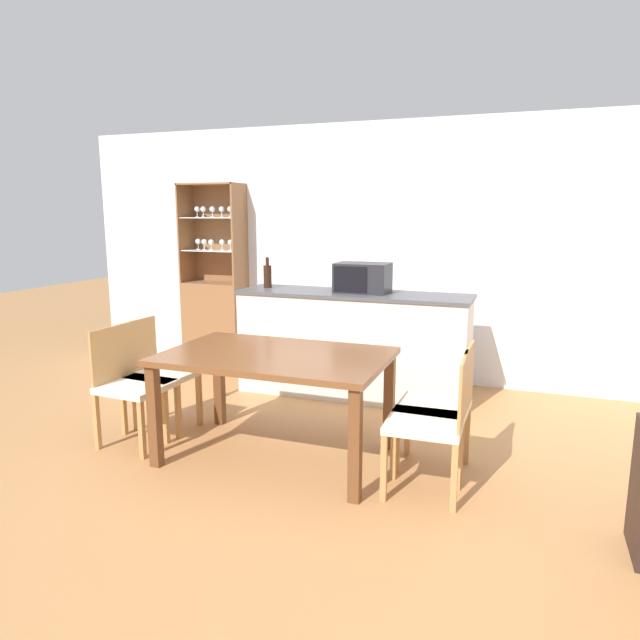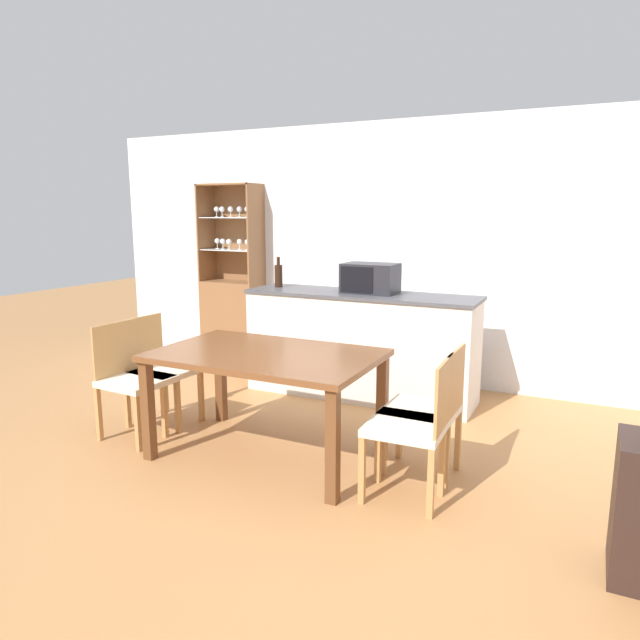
{
  "view_description": "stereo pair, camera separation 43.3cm",
  "coord_description": "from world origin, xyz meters",
  "px_view_note": "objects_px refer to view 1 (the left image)",
  "views": [
    {
      "loc": [
        1.42,
        -2.98,
        1.68
      ],
      "look_at": [
        -0.12,
        1.17,
        0.84
      ],
      "focal_mm": 32.0,
      "sensor_mm": 36.0,
      "label": 1
    },
    {
      "loc": [
        1.82,
        -2.81,
        1.68
      ],
      "look_at": [
        -0.12,
        1.17,
        0.84
      ],
      "focal_mm": 32.0,
      "sensor_mm": 36.0,
      "label": 2
    }
  ],
  "objects_px": {
    "dining_chair_side_right_near": "(432,422)",
    "dining_chair_side_left_near": "(132,384)",
    "dining_chair_side_left_far": "(156,374)",
    "microwave": "(363,278)",
    "dining_table": "(276,366)",
    "display_cabinet": "(216,310)",
    "wine_bottle": "(268,276)",
    "dining_chair_side_right_far": "(440,407)"
  },
  "relations": [
    {
      "from": "dining_chair_side_left_far",
      "to": "microwave",
      "type": "xyz_separation_m",
      "value": [
        1.26,
        1.38,
        0.65
      ]
    },
    {
      "from": "display_cabinet",
      "to": "microwave",
      "type": "bearing_deg",
      "value": -14.88
    },
    {
      "from": "dining_chair_side_right_near",
      "to": "microwave",
      "type": "distance_m",
      "value": 2.02
    },
    {
      "from": "microwave",
      "to": "dining_table",
      "type": "bearing_deg",
      "value": -96.17
    },
    {
      "from": "dining_chair_side_left_far",
      "to": "wine_bottle",
      "type": "distance_m",
      "value": 1.55
    },
    {
      "from": "display_cabinet",
      "to": "microwave",
      "type": "relative_size",
      "value": 4.15
    },
    {
      "from": "dining_chair_side_left_far",
      "to": "dining_table",
      "type": "bearing_deg",
      "value": 86.87
    },
    {
      "from": "display_cabinet",
      "to": "wine_bottle",
      "type": "xyz_separation_m",
      "value": [
        0.87,
        -0.48,
        0.47
      ]
    },
    {
      "from": "dining_chair_side_left_far",
      "to": "wine_bottle",
      "type": "xyz_separation_m",
      "value": [
        0.31,
        1.38,
        0.63
      ]
    },
    {
      "from": "display_cabinet",
      "to": "microwave",
      "type": "distance_m",
      "value": 1.94
    },
    {
      "from": "dining_chair_side_right_near",
      "to": "dining_chair_side_left_far",
      "type": "distance_m",
      "value": 2.2
    },
    {
      "from": "dining_table",
      "to": "dining_chair_side_right_far",
      "type": "height_order",
      "value": "dining_chair_side_right_far"
    },
    {
      "from": "dining_chair_side_left_near",
      "to": "microwave",
      "type": "bearing_deg",
      "value": 146.16
    },
    {
      "from": "dining_chair_side_right_far",
      "to": "display_cabinet",
      "type": "bearing_deg",
      "value": 56.65
    },
    {
      "from": "dining_chair_side_right_far",
      "to": "microwave",
      "type": "xyz_separation_m",
      "value": [
        -0.93,
        1.39,
        0.65
      ]
    },
    {
      "from": "dining_chair_side_left_near",
      "to": "dining_chair_side_right_far",
      "type": "bearing_deg",
      "value": 100.52
    },
    {
      "from": "display_cabinet",
      "to": "dining_chair_side_right_far",
      "type": "distance_m",
      "value": 3.32
    },
    {
      "from": "dining_chair_side_right_near",
      "to": "microwave",
      "type": "bearing_deg",
      "value": 27.24
    },
    {
      "from": "display_cabinet",
      "to": "dining_chair_side_left_near",
      "type": "bearing_deg",
      "value": -75.34
    },
    {
      "from": "dining_table",
      "to": "dining_chair_side_left_far",
      "type": "relative_size",
      "value": 1.75
    },
    {
      "from": "display_cabinet",
      "to": "dining_table",
      "type": "height_order",
      "value": "display_cabinet"
    },
    {
      "from": "dining_chair_side_left_far",
      "to": "microwave",
      "type": "relative_size",
      "value": 1.8
    },
    {
      "from": "dining_table",
      "to": "dining_chair_side_right_near",
      "type": "bearing_deg",
      "value": -7.44
    },
    {
      "from": "display_cabinet",
      "to": "dining_chair_side_left_near",
      "type": "distance_m",
      "value": 2.23
    },
    {
      "from": "display_cabinet",
      "to": "dining_chair_side_right_near",
      "type": "bearing_deg",
      "value": -38.14
    },
    {
      "from": "dining_chair_side_left_far",
      "to": "microwave",
      "type": "height_order",
      "value": "microwave"
    },
    {
      "from": "dining_chair_side_right_near",
      "to": "wine_bottle",
      "type": "bearing_deg",
      "value": 46.51
    },
    {
      "from": "dining_table",
      "to": "microwave",
      "type": "xyz_separation_m",
      "value": [
        0.17,
        1.53,
        0.45
      ]
    },
    {
      "from": "dining_chair_side_right_near",
      "to": "dining_chair_side_left_near",
      "type": "xyz_separation_m",
      "value": [
        -2.18,
        0.0,
        0.0
      ]
    },
    {
      "from": "display_cabinet",
      "to": "dining_chair_side_right_far",
      "type": "relative_size",
      "value": 2.3
    },
    {
      "from": "dining_table",
      "to": "dining_chair_side_left_far",
      "type": "xyz_separation_m",
      "value": [
        -1.09,
        0.15,
        -0.2
      ]
    },
    {
      "from": "dining_chair_side_left_near",
      "to": "dining_chair_side_left_far",
      "type": "bearing_deg",
      "value": -176.92
    },
    {
      "from": "display_cabinet",
      "to": "dining_chair_side_left_far",
      "type": "distance_m",
      "value": 1.96
    },
    {
      "from": "dining_chair_side_left_far",
      "to": "dining_chair_side_right_near",
      "type": "bearing_deg",
      "value": 86.99
    },
    {
      "from": "dining_chair_side_right_near",
      "to": "dining_chair_side_left_far",
      "type": "height_order",
      "value": "same"
    },
    {
      "from": "display_cabinet",
      "to": "dining_chair_side_left_near",
      "type": "xyz_separation_m",
      "value": [
        0.56,
        -2.15,
        -0.17
      ]
    },
    {
      "from": "dining_table",
      "to": "wine_bottle",
      "type": "relative_size",
      "value": 5.16
    },
    {
      "from": "dining_table",
      "to": "microwave",
      "type": "relative_size",
      "value": 3.16
    },
    {
      "from": "display_cabinet",
      "to": "dining_chair_side_left_near",
      "type": "height_order",
      "value": "display_cabinet"
    },
    {
      "from": "dining_table",
      "to": "dining_chair_side_right_near",
      "type": "distance_m",
      "value": 1.12
    },
    {
      "from": "dining_table",
      "to": "dining_chair_side_left_far",
      "type": "bearing_deg",
      "value": 172.3
    },
    {
      "from": "microwave",
      "to": "wine_bottle",
      "type": "xyz_separation_m",
      "value": [
        -0.95,
        0.0,
        -0.02
      ]
    }
  ]
}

